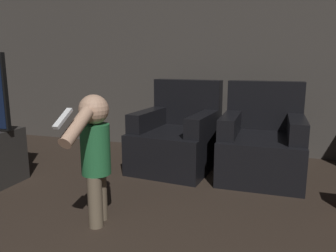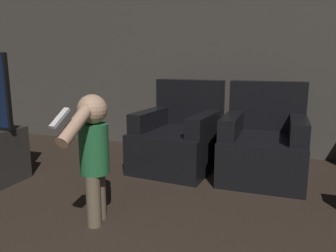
# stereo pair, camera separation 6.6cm
# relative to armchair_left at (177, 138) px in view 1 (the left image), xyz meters

# --- Properties ---
(wall_back) EXTENTS (8.40, 0.05, 2.60)m
(wall_back) POSITION_rel_armchair_left_xyz_m (0.29, 0.83, 0.98)
(wall_back) COLOR #423D38
(wall_back) RESTS_ON ground_plane
(armchair_left) EXTENTS (0.88, 0.99, 0.95)m
(armchair_left) POSITION_rel_armchair_left_xyz_m (0.00, 0.00, 0.00)
(armchair_left) COLOR black
(armchair_left) RESTS_ON ground_plane
(armchair_right) EXTENTS (0.79, 0.91, 0.95)m
(armchair_right) POSITION_rel_armchair_left_xyz_m (0.90, 0.00, 0.00)
(armchair_right) COLOR black
(armchair_right) RESTS_ON ground_plane
(person_toddler) EXTENTS (0.21, 0.63, 0.94)m
(person_toddler) POSITION_rel_armchair_left_xyz_m (-0.18, -1.44, 0.23)
(person_toddler) COLOR brown
(person_toddler) RESTS_ON ground_plane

